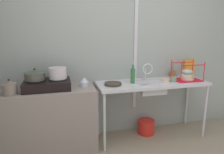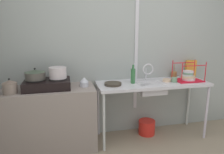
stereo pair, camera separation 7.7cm
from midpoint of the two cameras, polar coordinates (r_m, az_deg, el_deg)
The scene contains 19 objects.
wall_back at distance 3.23m, azimuth 4.05°, elevation 6.67°, with size 4.58×0.10×2.50m, color #9AA19E.
wall_metal_strip at distance 3.18m, azimuth 5.73°, elevation 8.81°, with size 0.05×0.01×2.00m, color silver.
counter_concrete at distance 2.97m, azimuth -17.13°, elevation -11.01°, with size 1.19×0.54×0.85m, color gray.
counter_sink at distance 3.11m, azimuth 10.10°, elevation -2.51°, with size 1.61×0.54×0.85m.
stove at distance 2.81m, azimuth -17.90°, elevation -1.94°, with size 0.58×0.39×0.13m.
pot_on_left_burner at distance 2.79m, azimuth -20.91°, elevation 0.53°, with size 0.25×0.25×0.15m.
pot_on_right_burner at distance 2.77m, azimuth -15.26°, elevation 1.06°, with size 0.22×0.22×0.14m.
pot_beside_stove at distance 2.75m, azimuth -26.76°, elevation -2.59°, with size 0.17×0.17×0.19m.
percolator at distance 2.82m, azimuth -8.32°, elevation -1.40°, with size 0.12×0.12×0.13m.
sink_basin at distance 3.06m, azimuth 9.67°, elevation -2.84°, with size 0.37×0.31×0.14m, color silver.
faucet at distance 3.11m, azimuth 8.84°, elevation 1.97°, with size 0.17×0.09×0.26m.
frying_pan at distance 2.88m, azimuth -0.50°, elevation -1.88°, with size 0.23×0.23×0.03m, color #3A3228.
dish_rack at distance 3.32m, azimuth 18.96°, elevation 0.26°, with size 0.39×0.29×0.29m.
cup_by_rack at distance 3.18m, azimuth 15.66°, elevation -0.63°, with size 0.08×0.08×0.07m, color gray.
small_bowl_on_drainboard at distance 3.18m, azimuth 13.78°, elevation -0.77°, with size 0.12×0.12×0.04m, color beige.
bottle_by_sink at distance 2.97m, azimuth 4.92°, elevation 0.42°, with size 0.06×0.06×0.26m.
cereal_box at distance 3.62m, azimuth 19.58°, elevation 2.32°, with size 0.16×0.05×0.26m, color gold.
utensil_jar at distance 3.46m, azimuth 15.49°, elevation 0.75°, with size 0.09×0.09×0.21m.
bucket_on_floor at distance 3.40m, azimuth 8.60°, elevation -13.20°, with size 0.25×0.25×0.22m, color red.
Camera 1 is at (-1.06, -1.38, 1.60)m, focal length 33.73 mm.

